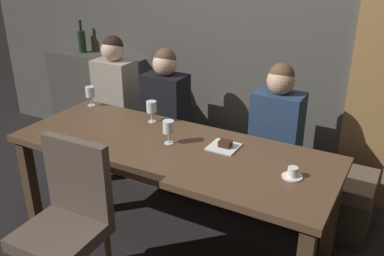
{
  "coord_description": "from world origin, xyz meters",
  "views": [
    {
      "loc": [
        1.35,
        -2.13,
        1.98
      ],
      "look_at": [
        0.09,
        0.13,
        0.84
      ],
      "focal_mm": 39.3,
      "sensor_mm": 36.0,
      "label": 1
    }
  ],
  "objects_px": {
    "dining_table": "(171,158)",
    "wine_glass_center_back": "(152,107)",
    "dessert_plate": "(224,146)",
    "diner_far_end": "(278,117)",
    "banquette_bench": "(215,168)",
    "chair_near_side": "(68,213)",
    "wine_glass_far_left": "(168,127)",
    "wine_bottle_dark_red": "(82,41)",
    "wine_glass_end_left": "(90,92)",
    "diner_redhead": "(115,82)",
    "diner_bearded": "(166,95)",
    "espresso_cup": "(293,173)"
  },
  "relations": [
    {
      "from": "banquette_bench",
      "to": "dessert_plate",
      "type": "distance_m",
      "value": 0.83
    },
    {
      "from": "wine_glass_center_back",
      "to": "wine_glass_far_left",
      "type": "height_order",
      "value": "same"
    },
    {
      "from": "dining_table",
      "to": "diner_far_end",
      "type": "xyz_separation_m",
      "value": [
        0.51,
        0.68,
        0.16
      ]
    },
    {
      "from": "diner_bearded",
      "to": "diner_far_end",
      "type": "height_order",
      "value": "diner_far_end"
    },
    {
      "from": "wine_glass_center_back",
      "to": "dessert_plate",
      "type": "distance_m",
      "value": 0.69
    },
    {
      "from": "dining_table",
      "to": "wine_bottle_dark_red",
      "type": "xyz_separation_m",
      "value": [
        -1.72,
        1.07,
        0.42
      ]
    },
    {
      "from": "wine_glass_end_left",
      "to": "wine_bottle_dark_red",
      "type": "bearing_deg",
      "value": 135.13
    },
    {
      "from": "wine_glass_center_back",
      "to": "dining_table",
      "type": "bearing_deg",
      "value": -39.99
    },
    {
      "from": "diner_bearded",
      "to": "diner_redhead",
      "type": "bearing_deg",
      "value": 178.54
    },
    {
      "from": "dining_table",
      "to": "espresso_cup",
      "type": "xyz_separation_m",
      "value": [
        0.83,
        -0.01,
        0.11
      ]
    },
    {
      "from": "dining_table",
      "to": "diner_far_end",
      "type": "distance_m",
      "value": 0.87
    },
    {
      "from": "diner_far_end",
      "to": "wine_glass_end_left",
      "type": "distance_m",
      "value": 1.53
    },
    {
      "from": "banquette_bench",
      "to": "dining_table",
      "type": "bearing_deg",
      "value": -90.0
    },
    {
      "from": "wine_glass_center_back",
      "to": "espresso_cup",
      "type": "bearing_deg",
      "value": -14.03
    },
    {
      "from": "dessert_plate",
      "to": "wine_glass_center_back",
      "type": "bearing_deg",
      "value": 168.56
    },
    {
      "from": "diner_redhead",
      "to": "banquette_bench",
      "type": "bearing_deg",
      "value": -0.68
    },
    {
      "from": "dining_table",
      "to": "wine_glass_center_back",
      "type": "xyz_separation_m",
      "value": [
        -0.34,
        0.29,
        0.2
      ]
    },
    {
      "from": "dining_table",
      "to": "chair_near_side",
      "type": "bearing_deg",
      "value": -109.02
    },
    {
      "from": "wine_bottle_dark_red",
      "to": "wine_glass_far_left",
      "type": "xyz_separation_m",
      "value": [
        1.69,
        -1.04,
        -0.21
      ]
    },
    {
      "from": "dessert_plate",
      "to": "dining_table",
      "type": "bearing_deg",
      "value": -154.81
    },
    {
      "from": "wine_glass_center_back",
      "to": "dessert_plate",
      "type": "bearing_deg",
      "value": -11.44
    },
    {
      "from": "diner_far_end",
      "to": "wine_bottle_dark_red",
      "type": "bearing_deg",
      "value": 170.19
    },
    {
      "from": "chair_near_side",
      "to": "diner_far_end",
      "type": "height_order",
      "value": "diner_far_end"
    },
    {
      "from": "diner_redhead",
      "to": "wine_glass_end_left",
      "type": "xyz_separation_m",
      "value": [
        0.05,
        -0.38,
        0.03
      ]
    },
    {
      "from": "banquette_bench",
      "to": "wine_glass_end_left",
      "type": "relative_size",
      "value": 15.24
    },
    {
      "from": "chair_near_side",
      "to": "wine_glass_far_left",
      "type": "xyz_separation_m",
      "value": [
        0.22,
        0.75,
        0.3
      ]
    },
    {
      "from": "chair_near_side",
      "to": "diner_far_end",
      "type": "xyz_separation_m",
      "value": [
        0.76,
        1.4,
        0.25
      ]
    },
    {
      "from": "wine_glass_end_left",
      "to": "wine_glass_center_back",
      "type": "bearing_deg",
      "value": -3.92
    },
    {
      "from": "wine_glass_center_back",
      "to": "chair_near_side",
      "type": "bearing_deg",
      "value": -84.66
    },
    {
      "from": "diner_redhead",
      "to": "diner_bearded",
      "type": "bearing_deg",
      "value": -1.46
    },
    {
      "from": "dining_table",
      "to": "dessert_plate",
      "type": "xyz_separation_m",
      "value": [
        0.32,
        0.15,
        0.1
      ]
    },
    {
      "from": "dining_table",
      "to": "diner_bearded",
      "type": "height_order",
      "value": "diner_bearded"
    },
    {
      "from": "banquette_bench",
      "to": "dessert_plate",
      "type": "relative_size",
      "value": 13.16
    },
    {
      "from": "chair_near_side",
      "to": "diner_redhead",
      "type": "distance_m",
      "value": 1.66
    },
    {
      "from": "banquette_bench",
      "to": "wine_glass_far_left",
      "type": "relative_size",
      "value": 15.24
    },
    {
      "from": "wine_bottle_dark_red",
      "to": "wine_glass_end_left",
      "type": "relative_size",
      "value": 1.99
    },
    {
      "from": "banquette_bench",
      "to": "diner_far_end",
      "type": "xyz_separation_m",
      "value": [
        0.51,
        -0.02,
        0.58
      ]
    },
    {
      "from": "diner_far_end",
      "to": "wine_glass_far_left",
      "type": "relative_size",
      "value": 4.65
    },
    {
      "from": "diner_far_end",
      "to": "wine_bottle_dark_red",
      "type": "distance_m",
      "value": 2.28
    },
    {
      "from": "wine_bottle_dark_red",
      "to": "wine_glass_center_back",
      "type": "height_order",
      "value": "wine_bottle_dark_red"
    },
    {
      "from": "chair_near_side",
      "to": "wine_glass_end_left",
      "type": "relative_size",
      "value": 5.98
    },
    {
      "from": "wine_glass_far_left",
      "to": "espresso_cup",
      "type": "height_order",
      "value": "wine_glass_far_left"
    },
    {
      "from": "wine_bottle_dark_red",
      "to": "dessert_plate",
      "type": "xyz_separation_m",
      "value": [
        2.05,
        -0.92,
        -0.32
      ]
    },
    {
      "from": "diner_redhead",
      "to": "wine_bottle_dark_red",
      "type": "distance_m",
      "value": 0.81
    },
    {
      "from": "dining_table",
      "to": "chair_near_side",
      "type": "distance_m",
      "value": 0.77
    },
    {
      "from": "diner_far_end",
      "to": "wine_glass_center_back",
      "type": "relative_size",
      "value": 4.65
    },
    {
      "from": "dining_table",
      "to": "diner_redhead",
      "type": "xyz_separation_m",
      "value": [
        -1.03,
        0.71,
        0.18
      ]
    },
    {
      "from": "chair_near_side",
      "to": "wine_glass_far_left",
      "type": "distance_m",
      "value": 0.84
    },
    {
      "from": "diner_bearded",
      "to": "wine_bottle_dark_red",
      "type": "distance_m",
      "value": 1.32
    },
    {
      "from": "chair_near_side",
      "to": "diner_bearded",
      "type": "distance_m",
      "value": 1.46
    }
  ]
}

